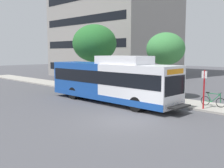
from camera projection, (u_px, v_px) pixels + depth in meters
ground_plane at (48, 103)px, 20.52m from camera, size 120.00×120.00×0.00m
sidewalk_curb at (126, 94)px, 24.07m from camera, size 3.00×56.00×0.14m
transit_bus at (111, 81)px, 20.44m from camera, size 2.58×12.25×3.65m
bus_stop_sign_pole at (204, 86)px, 17.51m from camera, size 0.10×0.36×2.60m
bicycle_parked at (213, 100)px, 18.41m from camera, size 0.52×1.76×1.02m
street_tree_near_stop at (166, 49)px, 22.07m from camera, size 3.23×3.23×5.44m
street_tree_mid_block at (95, 43)px, 27.95m from camera, size 4.68×4.68×6.72m
lattice_comm_tower at (54, 27)px, 55.75m from camera, size 1.10×1.10×28.12m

